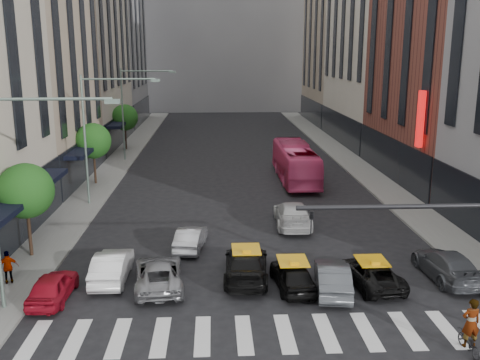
{
  "coord_description": "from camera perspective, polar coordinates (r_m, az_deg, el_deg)",
  "views": [
    {
      "loc": [
        -2.09,
        -17.14,
        10.6
      ],
      "look_at": [
        -0.71,
        10.44,
        4.0
      ],
      "focal_mm": 40.0,
      "sensor_mm": 36.0,
      "label": 1
    }
  ],
  "objects": [
    {
      "name": "ground",
      "position": [
        20.26,
        3.67,
        -18.14
      ],
      "size": [
        160.0,
        160.0,
        0.0
      ],
      "primitive_type": "plane",
      "color": "black",
      "rests_on": "ground"
    },
    {
      "name": "sidewalk_left",
      "position": [
        49.21,
        -13.82,
        0.7
      ],
      "size": [
        3.0,
        96.0,
        0.15
      ],
      "primitive_type": "cube",
      "color": "slate",
      "rests_on": "ground"
    },
    {
      "name": "sidewalk_right",
      "position": [
        50.17,
        12.92,
        0.99
      ],
      "size": [
        3.0,
        96.0,
        0.15
      ],
      "primitive_type": "cube",
      "color": "slate",
      "rests_on": "ground"
    },
    {
      "name": "building_left_b",
      "position": [
        47.56,
        -21.84,
        14.21
      ],
      "size": [
        8.0,
        16.0,
        24.0
      ],
      "primitive_type": "cube",
      "color": "tan",
      "rests_on": "ground"
    },
    {
      "name": "building_left_d",
      "position": [
        83.59,
        -13.68,
        16.1
      ],
      "size": [
        8.0,
        18.0,
        30.0
      ],
      "primitive_type": "cube",
      "color": "gray",
      "rests_on": "ground"
    },
    {
      "name": "building_right_b",
      "position": [
        48.15,
        21.3,
        15.43
      ],
      "size": [
        8.0,
        18.0,
        26.0
      ],
      "primitive_type": "cube",
      "color": "brown",
      "rests_on": "ground"
    },
    {
      "name": "building_right_d",
      "position": [
        84.39,
        10.6,
        15.54
      ],
      "size": [
        8.0,
        18.0,
        28.0
      ],
      "primitive_type": "cube",
      "color": "tan",
      "rests_on": "ground"
    },
    {
      "name": "building_far",
      "position": [
        102.42,
        -1.77,
        17.59
      ],
      "size": [
        30.0,
        10.0,
        36.0
      ],
      "primitive_type": "cube",
      "color": "gray",
      "rests_on": "ground"
    },
    {
      "name": "tree_near",
      "position": [
        29.65,
        -21.9,
        -1.1
      ],
      "size": [
        2.88,
        2.88,
        4.95
      ],
      "color": "black",
      "rests_on": "sidewalk_left"
    },
    {
      "name": "tree_mid",
      "position": [
        44.76,
        -15.4,
        4.03
      ],
      "size": [
        2.88,
        2.88,
        4.95
      ],
      "color": "black",
      "rests_on": "sidewalk_left"
    },
    {
      "name": "tree_far",
      "position": [
        60.33,
        -12.19,
        6.54
      ],
      "size": [
        2.88,
        2.88,
        4.95
      ],
      "color": "black",
      "rests_on": "sidewalk_left"
    },
    {
      "name": "streetlamp_near",
      "position": [
        23.07,
        -22.97,
        0.61
      ],
      "size": [
        5.38,
        0.25,
        9.0
      ],
      "color": "gray",
      "rests_on": "sidewalk_left"
    },
    {
      "name": "streetlamp_mid",
      "position": [
        38.27,
        -14.92,
        5.95
      ],
      "size": [
        5.38,
        0.25,
        9.0
      ],
      "color": "gray",
      "rests_on": "sidewalk_left"
    },
    {
      "name": "streetlamp_far",
      "position": [
        53.93,
        -11.45,
        8.19
      ],
      "size": [
        5.38,
        0.25,
        9.0
      ],
      "color": "gray",
      "rests_on": "sidewalk_left"
    },
    {
      "name": "liberty_sign",
      "position": [
        40.2,
        18.7,
        6.17
      ],
      "size": [
        0.3,
        0.7,
        4.0
      ],
      "color": "red",
      "rests_on": "ground"
    },
    {
      "name": "car_red",
      "position": [
        25.19,
        -19.34,
        -10.67
      ],
      "size": [
        1.61,
        3.77,
        1.27
      ],
      "primitive_type": "imported",
      "rotation": [
        0.0,
        0.0,
        3.11
      ],
      "color": "maroon",
      "rests_on": "ground"
    },
    {
      "name": "car_white_front",
      "position": [
        26.47,
        -13.5,
        -8.9
      ],
      "size": [
        1.49,
        4.28,
        1.41
      ],
      "primitive_type": "imported",
      "rotation": [
        0.0,
        0.0,
        3.14
      ],
      "color": "white",
      "rests_on": "ground"
    },
    {
      "name": "car_silver",
      "position": [
        25.34,
        -8.67,
        -9.85
      ],
      "size": [
        2.65,
        4.87,
        1.3
      ],
      "primitive_type": "imported",
      "rotation": [
        0.0,
        0.0,
        3.25
      ],
      "color": "gray",
      "rests_on": "ground"
    },
    {
      "name": "taxi_left",
      "position": [
        25.9,
        0.66,
        -8.95
      ],
      "size": [
        2.39,
        5.18,
        1.46
      ],
      "primitive_type": "imported",
      "rotation": [
        0.0,
        0.0,
        3.07
      ],
      "color": "black",
      "rests_on": "ground"
    },
    {
      "name": "taxi_center",
      "position": [
        25.02,
        5.62,
        -10.03
      ],
      "size": [
        1.94,
        4.03,
        1.33
      ],
      "primitive_type": "imported",
      "rotation": [
        0.0,
        0.0,
        3.24
      ],
      "color": "black",
      "rests_on": "ground"
    },
    {
      "name": "car_grey_mid",
      "position": [
        24.93,
        9.83,
        -10.2
      ],
      "size": [
        1.98,
        4.31,
        1.37
      ],
      "primitive_type": "imported",
      "rotation": [
        0.0,
        0.0,
        3.01
      ],
      "color": "#414549",
      "rests_on": "ground"
    },
    {
      "name": "taxi_right",
      "position": [
        25.98,
        13.82,
        -9.62
      ],
      "size": [
        2.5,
        4.49,
        1.19
      ],
      "primitive_type": "imported",
      "rotation": [
        0.0,
        0.0,
        3.27
      ],
      "color": "black",
      "rests_on": "ground"
    },
    {
      "name": "car_grey_curb",
      "position": [
        27.75,
        21.15,
        -8.43
      ],
      "size": [
        2.13,
        4.84,
        1.38
      ],
      "primitive_type": "imported",
      "rotation": [
        0.0,
        0.0,
        3.18
      ],
      "color": "#414449",
      "rests_on": "ground"
    },
    {
      "name": "car_row2_left",
      "position": [
        29.77,
        -5.29,
        -6.18
      ],
      "size": [
        1.84,
        3.97,
        1.26
      ],
      "primitive_type": "imported",
      "rotation": [
        0.0,
        0.0,
        3.01
      ],
      "color": "#A8A8AD",
      "rests_on": "ground"
    },
    {
      "name": "car_row2_right",
      "position": [
        33.61,
        5.63,
        -3.64
      ],
      "size": [
        2.37,
        5.35,
        1.52
      ],
      "primitive_type": "imported",
      "rotation": [
        0.0,
        0.0,
        3.1
      ],
      "color": "silver",
      "rests_on": "ground"
    },
    {
      "name": "bus",
      "position": [
        45.24,
        5.92,
        1.85
      ],
      "size": [
        2.64,
        11.21,
        3.12
      ],
      "primitive_type": "imported",
      "rotation": [
        0.0,
        0.0,
        3.14
      ],
      "color": "#E4437C",
      "rests_on": "ground"
    },
    {
      "name": "motorcycle",
      "position": [
        21.8,
        23.21,
        -15.65
      ],
      "size": [
        0.61,
        1.54,
        0.8
      ],
      "primitive_type": "imported",
      "rotation": [
        0.0,
        0.0,
        3.19
      ],
      "color": "black",
      "rests_on": "ground"
    },
    {
      "name": "rider",
      "position": [
        21.21,
        23.55,
        -12.49
      ],
      "size": [
        0.7,
        0.48,
        1.86
      ],
      "primitive_type": "imported",
      "rotation": [
        0.0,
        0.0,
        3.19
      ],
      "color": "gray",
      "rests_on": "motorcycle"
    },
    {
      "name": "pedestrian_far",
      "position": [
        27.22,
        -23.49,
        -8.52
      ],
      "size": [
        1.0,
        0.66,
        1.57
      ],
      "primitive_type": "imported",
      "rotation": [
        0.0,
        0.0,
        3.46
      ],
      "color": "gray",
      "rests_on": "sidewalk_left"
    }
  ]
}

